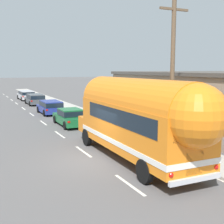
{
  "coord_description": "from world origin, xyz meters",
  "views": [
    {
      "loc": [
        -5.51,
        -13.5,
        4.57
      ],
      "look_at": [
        1.61,
        1.44,
        2.18
      ],
      "focal_mm": 47.92,
      "sensor_mm": 36.0,
      "label": 1
    }
  ],
  "objects_px": {
    "utility_pole": "(172,72)",
    "car_second": "(50,106)",
    "car_third": "(35,99)",
    "car_fourth": "(26,95)",
    "car_lead": "(70,117)",
    "painted_bus": "(140,116)"
  },
  "relations": [
    {
      "from": "car_lead",
      "to": "car_fourth",
      "type": "xyz_separation_m",
      "value": [
        0.26,
        22.22,
        0.06
      ]
    },
    {
      "from": "painted_bus",
      "to": "car_lead",
      "type": "height_order",
      "value": "painted_bus"
    },
    {
      "from": "painted_bus",
      "to": "car_lead",
      "type": "bearing_deg",
      "value": 90.43
    },
    {
      "from": "car_lead",
      "to": "car_fourth",
      "type": "relative_size",
      "value": 0.95
    },
    {
      "from": "utility_pole",
      "to": "car_second",
      "type": "xyz_separation_m",
      "value": [
        -2.72,
        16.5,
        -3.63
      ]
    },
    {
      "from": "car_fourth",
      "to": "car_third",
      "type": "bearing_deg",
      "value": -89.92
    },
    {
      "from": "car_second",
      "to": "car_fourth",
      "type": "bearing_deg",
      "value": 89.27
    },
    {
      "from": "utility_pole",
      "to": "car_fourth",
      "type": "xyz_separation_m",
      "value": [
        -2.52,
        31.9,
        -3.62
      ]
    },
    {
      "from": "car_lead",
      "to": "car_second",
      "type": "height_order",
      "value": "same"
    },
    {
      "from": "car_third",
      "to": "car_lead",
      "type": "bearing_deg",
      "value": -90.98
    },
    {
      "from": "utility_pole",
      "to": "car_fourth",
      "type": "height_order",
      "value": "utility_pole"
    },
    {
      "from": "painted_bus",
      "to": "utility_pole",
      "type": "bearing_deg",
      "value": 23.56
    },
    {
      "from": "car_lead",
      "to": "car_second",
      "type": "relative_size",
      "value": 1.05
    },
    {
      "from": "utility_pole",
      "to": "car_fourth",
      "type": "distance_m",
      "value": 32.21
    },
    {
      "from": "utility_pole",
      "to": "car_second",
      "type": "distance_m",
      "value": 17.11
    },
    {
      "from": "car_third",
      "to": "car_fourth",
      "type": "bearing_deg",
      "value": 90.08
    },
    {
      "from": "car_fourth",
      "to": "utility_pole",
      "type": "bearing_deg",
      "value": -85.47
    },
    {
      "from": "utility_pole",
      "to": "car_lead",
      "type": "distance_m",
      "value": 10.73
    },
    {
      "from": "car_second",
      "to": "car_third",
      "type": "height_order",
      "value": "same"
    },
    {
      "from": "painted_bus",
      "to": "car_second",
      "type": "distance_m",
      "value": 17.74
    },
    {
      "from": "car_second",
      "to": "painted_bus",
      "type": "bearing_deg",
      "value": -89.94
    },
    {
      "from": "utility_pole",
      "to": "painted_bus",
      "type": "bearing_deg",
      "value": -156.44
    }
  ]
}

